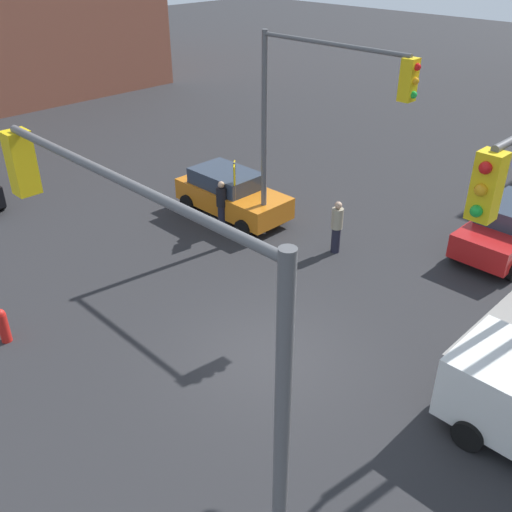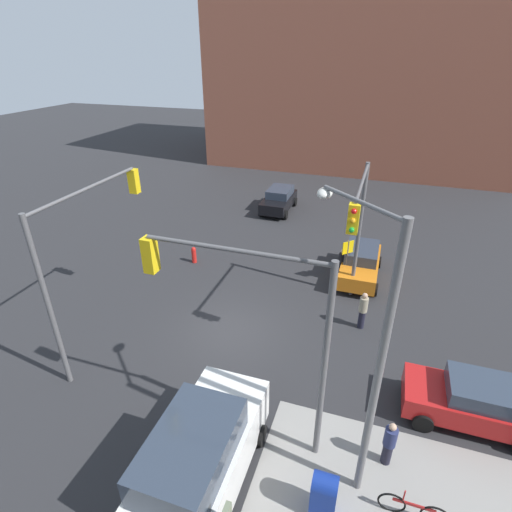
{
  "view_description": "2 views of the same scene",
  "coord_description": "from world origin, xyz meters",
  "px_view_note": "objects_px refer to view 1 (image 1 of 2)",
  "views": [
    {
      "loc": [
        7.41,
        -7.82,
        8.95
      ],
      "look_at": [
        -0.39,
        0.01,
        2.6
      ],
      "focal_mm": 40.0,
      "sensor_mm": 36.0,
      "label": 1
    },
    {
      "loc": [
        12.51,
        5.3,
        10.78
      ],
      "look_at": [
        -2.91,
        0.14,
        2.18
      ],
      "focal_mm": 28.0,
      "sensor_mm": 36.0,
      "label": 2
    }
  ],
  "objects_px": {
    "pedestrian_waiting": "(222,204)",
    "traffic_signal_nw_corner": "(314,109)",
    "sedan_orange": "(231,193)",
    "traffic_signal_se_corner": "(155,314)",
    "hatchback_red": "(509,228)",
    "fire_hydrant": "(3,325)",
    "pedestrian_crossing": "(337,226)"
  },
  "relations": [
    {
      "from": "traffic_signal_nw_corner",
      "to": "pedestrian_crossing",
      "type": "xyz_separation_m",
      "value": [
        0.57,
        0.7,
        -3.7
      ]
    },
    {
      "from": "traffic_signal_nw_corner",
      "to": "pedestrian_crossing",
      "type": "distance_m",
      "value": 3.81
    },
    {
      "from": "hatchback_red",
      "to": "pedestrian_crossing",
      "type": "xyz_separation_m",
      "value": [
        -3.81,
        -3.81,
        0.06
      ]
    },
    {
      "from": "traffic_signal_nw_corner",
      "to": "traffic_signal_se_corner",
      "type": "relative_size",
      "value": 1.0
    },
    {
      "from": "fire_hydrant",
      "to": "pedestrian_waiting",
      "type": "distance_m",
      "value": 8.05
    },
    {
      "from": "traffic_signal_se_corner",
      "to": "pedestrian_crossing",
      "type": "relative_size",
      "value": 3.74
    },
    {
      "from": "traffic_signal_se_corner",
      "to": "pedestrian_waiting",
      "type": "relative_size",
      "value": 3.81
    },
    {
      "from": "sedan_orange",
      "to": "traffic_signal_se_corner",
      "type": "bearing_deg",
      "value": -47.04
    },
    {
      "from": "pedestrian_crossing",
      "to": "hatchback_red",
      "type": "bearing_deg",
      "value": -118.58
    },
    {
      "from": "traffic_signal_se_corner",
      "to": "hatchback_red",
      "type": "xyz_separation_m",
      "value": [
        -0.46,
        13.51,
        -3.81
      ]
    },
    {
      "from": "hatchback_red",
      "to": "traffic_signal_se_corner",
      "type": "bearing_deg",
      "value": -88.06
    },
    {
      "from": "traffic_signal_nw_corner",
      "to": "sedan_orange",
      "type": "height_order",
      "value": "traffic_signal_nw_corner"
    },
    {
      "from": "sedan_orange",
      "to": "hatchback_red",
      "type": "xyz_separation_m",
      "value": [
        8.11,
        4.31,
        -0.0
      ]
    },
    {
      "from": "pedestrian_waiting",
      "to": "traffic_signal_se_corner",
      "type": "bearing_deg",
      "value": 62.46
    },
    {
      "from": "fire_hydrant",
      "to": "hatchback_red",
      "type": "height_order",
      "value": "hatchback_red"
    },
    {
      "from": "hatchback_red",
      "to": "traffic_signal_nw_corner",
      "type": "bearing_deg",
      "value": -134.11
    },
    {
      "from": "fire_hydrant",
      "to": "traffic_signal_nw_corner",
      "type": "bearing_deg",
      "value": 74.38
    },
    {
      "from": "traffic_signal_se_corner",
      "to": "hatchback_red",
      "type": "relative_size",
      "value": 1.58
    },
    {
      "from": "traffic_signal_nw_corner",
      "to": "fire_hydrant",
      "type": "xyz_separation_m",
      "value": [
        -2.43,
        -8.7,
        -4.12
      ]
    },
    {
      "from": "traffic_signal_se_corner",
      "to": "sedan_orange",
      "type": "relative_size",
      "value": 1.53
    },
    {
      "from": "sedan_orange",
      "to": "pedestrian_waiting",
      "type": "distance_m",
      "value": 1.03
    },
    {
      "from": "traffic_signal_se_corner",
      "to": "hatchback_red",
      "type": "distance_m",
      "value": 14.05
    },
    {
      "from": "pedestrian_waiting",
      "to": "traffic_signal_nw_corner",
      "type": "bearing_deg",
      "value": 120.5
    },
    {
      "from": "traffic_signal_nw_corner",
      "to": "hatchback_red",
      "type": "xyz_separation_m",
      "value": [
        4.37,
        4.51,
        -3.77
      ]
    },
    {
      "from": "traffic_signal_nw_corner",
      "to": "pedestrian_crossing",
      "type": "height_order",
      "value": "traffic_signal_nw_corner"
    },
    {
      "from": "hatchback_red",
      "to": "sedan_orange",
      "type": "bearing_deg",
      "value": -152.01
    },
    {
      "from": "traffic_signal_nw_corner",
      "to": "traffic_signal_se_corner",
      "type": "xyz_separation_m",
      "value": [
        4.83,
        -9.0,
        0.04
      ]
    },
    {
      "from": "fire_hydrant",
      "to": "hatchback_red",
      "type": "xyz_separation_m",
      "value": [
        6.81,
        13.21,
        0.36
      ]
    },
    {
      "from": "traffic_signal_se_corner",
      "to": "sedan_orange",
      "type": "xyz_separation_m",
      "value": [
        -8.57,
        9.2,
        -3.81
      ]
    },
    {
      "from": "sedan_orange",
      "to": "pedestrian_crossing",
      "type": "height_order",
      "value": "pedestrian_crossing"
    },
    {
      "from": "fire_hydrant",
      "to": "hatchback_red",
      "type": "distance_m",
      "value": 14.87
    },
    {
      "from": "fire_hydrant",
      "to": "pedestrian_crossing",
      "type": "relative_size",
      "value": 0.54
    }
  ]
}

